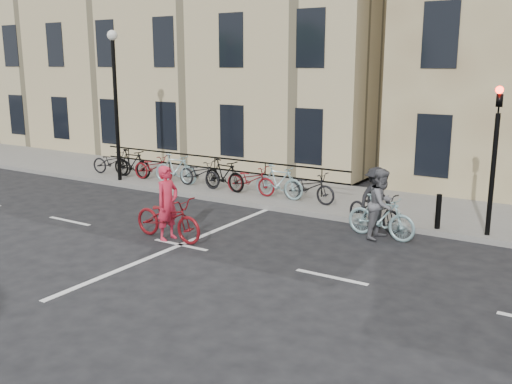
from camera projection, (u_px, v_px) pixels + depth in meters
The scene contains 10 objects.
ground at pixel (181, 245), 13.81m from camera, with size 120.00×120.00×0.00m, color black.
sidewalk at pixel (201, 182), 20.83m from camera, with size 46.00×4.00×0.15m, color slate.
building_west at pixel (206, 46), 28.09m from camera, with size 20.00×10.00×10.00m, color tan.
traffic_light at pixel (495, 143), 13.62m from camera, with size 0.18×0.30×3.90m.
lamp_post at pixel (115, 87), 20.06m from camera, with size 0.36×0.36×5.28m.
bollard_east at pixel (438, 211), 14.58m from camera, with size 0.14×0.14×0.90m, color black.
parked_bikes at pixel (200, 173), 19.54m from camera, with size 10.40×1.23×1.05m.
cyclist_pink at pixel (168, 214), 14.12m from camera, with size 2.13×0.83×1.87m.
cyclist_grey at pixel (381, 210), 14.22m from camera, with size 1.88×0.93×1.77m.
cyclist_dark at pixel (375, 204), 15.09m from camera, with size 1.96×1.33×1.66m.
Camera 1 is at (8.59, -10.17, 4.30)m, focal length 40.00 mm.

